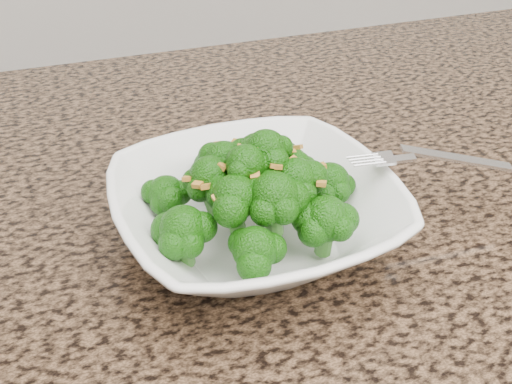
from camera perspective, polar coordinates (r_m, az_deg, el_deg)
name	(u,v)px	position (r m, az deg, el deg)	size (l,w,h in m)	color
granite_counter	(395,263)	(0.57, 12.23, -6.16)	(1.64, 1.04, 0.03)	brown
bowl	(256,213)	(0.54, 0.00, -1.88)	(0.24, 0.24, 0.06)	white
broccoli_pile	(256,149)	(0.50, 0.00, 3.89)	(0.21, 0.21, 0.07)	#185D0A
garlic_topping	(256,107)	(0.49, 0.00, 7.58)	(0.12, 0.12, 0.01)	#C78A30
fork	(407,158)	(0.56, 13.27, 2.93)	(0.17, 0.03, 0.01)	silver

